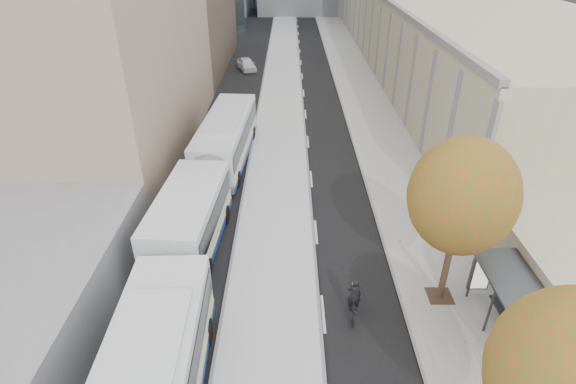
{
  "coord_description": "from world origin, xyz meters",
  "views": [
    {
      "loc": [
        -3.12,
        -1.9,
        14.16
      ],
      "look_at": [
        -3.16,
        18.02,
        2.5
      ],
      "focal_mm": 28.0,
      "sensor_mm": 36.0,
      "label": 1
    }
  ],
  "objects_px": {
    "bus_shelter": "(519,292)",
    "distant_car": "(246,64)",
    "bus_far": "(214,166)",
    "cyclist": "(353,304)"
  },
  "relations": [
    {
      "from": "bus_shelter",
      "to": "cyclist",
      "type": "bearing_deg",
      "value": 172.17
    },
    {
      "from": "bus_far",
      "to": "distant_car",
      "type": "xyz_separation_m",
      "value": [
        -0.36,
        28.07,
        -1.04
      ]
    },
    {
      "from": "bus_far",
      "to": "cyclist",
      "type": "bearing_deg",
      "value": -52.23
    },
    {
      "from": "bus_far",
      "to": "cyclist",
      "type": "distance_m",
      "value": 12.92
    },
    {
      "from": "bus_shelter",
      "to": "cyclist",
      "type": "xyz_separation_m",
      "value": [
        -6.13,
        0.84,
        -1.41
      ]
    },
    {
      "from": "bus_shelter",
      "to": "distant_car",
      "type": "height_order",
      "value": "bus_shelter"
    },
    {
      "from": "bus_shelter",
      "to": "distant_car",
      "type": "relative_size",
      "value": 1.09
    },
    {
      "from": "bus_shelter",
      "to": "distant_car",
      "type": "bearing_deg",
      "value": 109.15
    },
    {
      "from": "bus_shelter",
      "to": "bus_far",
      "type": "height_order",
      "value": "bus_far"
    },
    {
      "from": "bus_shelter",
      "to": "distant_car",
      "type": "distance_m",
      "value": 41.91
    }
  ]
}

